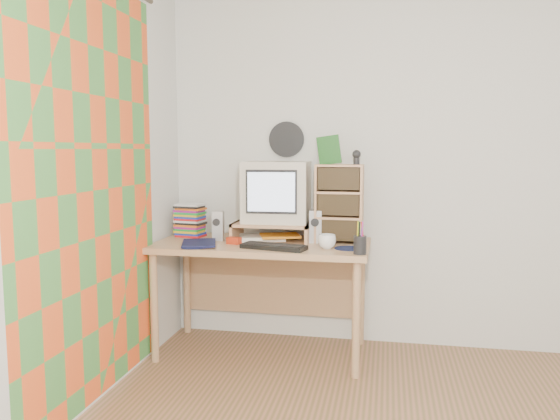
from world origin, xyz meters
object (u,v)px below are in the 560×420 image
at_px(desk, 264,261).
at_px(mug, 327,242).
at_px(crt_monitor, 276,192).
at_px(cd_rack, 339,204).
at_px(dvd_stack, 190,218).
at_px(diary, 182,242).
at_px(keyboard, 274,247).

bearing_deg(desk, mug, -24.30).
relative_size(crt_monitor, cd_rack, 0.84).
height_order(desk, crt_monitor, crt_monitor).
bearing_deg(dvd_stack, cd_rack, 7.39).
height_order(desk, cd_rack, cd_rack).
xyz_separation_m(dvd_stack, diary, (0.08, -0.36, -0.11)).
bearing_deg(mug, keyboard, -166.61).
bearing_deg(dvd_stack, desk, 0.95).
relative_size(crt_monitor, diary, 1.67).
bearing_deg(keyboard, diary, -166.65).
distance_m(cd_rack, mug, 0.33).
bearing_deg(cd_rack, dvd_stack, 179.04).
bearing_deg(desk, dvd_stack, 171.42).
xyz_separation_m(desk, diary, (-0.47, -0.28, 0.16)).
height_order(keyboard, mug, mug).
height_order(desk, diary, diary).
xyz_separation_m(desk, keyboard, (0.12, -0.28, 0.15)).
distance_m(cd_rack, diary, 1.05).
relative_size(crt_monitor, keyboard, 1.06).
xyz_separation_m(cd_rack, diary, (-0.97, -0.32, -0.23)).
bearing_deg(desk, keyboard, -65.76).
bearing_deg(mug, cd_rack, 77.97).
distance_m(desk, diary, 0.57).
relative_size(mug, diary, 0.43).
bearing_deg(crt_monitor, dvd_stack, 177.98).
xyz_separation_m(desk, cd_rack, (0.50, 0.04, 0.39)).
bearing_deg(dvd_stack, crt_monitor, 9.88).
xyz_separation_m(crt_monitor, keyboard, (0.06, -0.36, -0.31)).
height_order(crt_monitor, mug, crt_monitor).
bearing_deg(keyboard, dvd_stack, 165.00).
bearing_deg(mug, crt_monitor, 142.64).
xyz_separation_m(crt_monitor, diary, (-0.54, -0.37, -0.30)).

